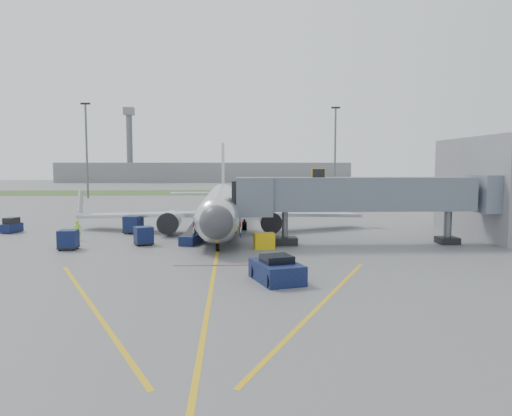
{
  "coord_description": "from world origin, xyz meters",
  "views": [
    {
      "loc": [
        1.25,
        -39.47,
        7.25
      ],
      "look_at": [
        3.47,
        6.81,
        3.2
      ],
      "focal_mm": 35.0,
      "sensor_mm": 36.0,
      "label": 1
    }
  ],
  "objects_px": {
    "airliner": "(221,206)",
    "belt_loader": "(192,238)",
    "pushback_tug": "(277,270)",
    "baggage_tug": "(12,226)",
    "ramp_worker": "(77,230)"
  },
  "relations": [
    {
      "from": "airliner",
      "to": "ramp_worker",
      "type": "distance_m",
      "value": 15.2
    },
    {
      "from": "airliner",
      "to": "belt_loader",
      "type": "relative_size",
      "value": 8.35
    },
    {
      "from": "baggage_tug",
      "to": "belt_loader",
      "type": "relative_size",
      "value": 0.59
    },
    {
      "from": "baggage_tug",
      "to": "ramp_worker",
      "type": "height_order",
      "value": "ramp_worker"
    },
    {
      "from": "airliner",
      "to": "ramp_worker",
      "type": "relative_size",
      "value": 18.7
    },
    {
      "from": "airliner",
      "to": "baggage_tug",
      "type": "bearing_deg",
      "value": -178.11
    },
    {
      "from": "pushback_tug",
      "to": "belt_loader",
      "type": "xyz_separation_m",
      "value": [
        -6.49,
        15.19,
        -0.19
      ]
    },
    {
      "from": "belt_loader",
      "to": "airliner",
      "type": "bearing_deg",
      "value": 74.69
    },
    {
      "from": "pushback_tug",
      "to": "baggage_tug",
      "type": "distance_m",
      "value": 35.31
    },
    {
      "from": "belt_loader",
      "to": "pushback_tug",
      "type": "bearing_deg",
      "value": -66.87
    },
    {
      "from": "pushback_tug",
      "to": "airliner",
      "type": "bearing_deg",
      "value": 99.34
    },
    {
      "from": "pushback_tug",
      "to": "ramp_worker",
      "type": "height_order",
      "value": "ramp_worker"
    },
    {
      "from": "pushback_tug",
      "to": "belt_loader",
      "type": "distance_m",
      "value": 16.52
    },
    {
      "from": "belt_loader",
      "to": "ramp_worker",
      "type": "bearing_deg",
      "value": 167.35
    },
    {
      "from": "baggage_tug",
      "to": "pushback_tug",
      "type": "bearing_deg",
      "value": -41.87
    }
  ]
}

